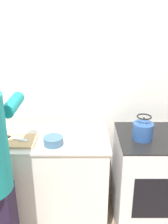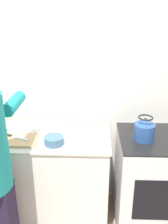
{
  "view_description": "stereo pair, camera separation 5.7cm",
  "coord_description": "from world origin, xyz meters",
  "px_view_note": "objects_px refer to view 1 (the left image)",
  "views": [
    {
      "loc": [
        0.12,
        -1.59,
        1.88
      ],
      "look_at": [
        0.11,
        0.2,
        1.16
      ],
      "focal_mm": 40.0,
      "sensor_mm": 36.0,
      "label": 1
    },
    {
      "loc": [
        0.18,
        -1.59,
        1.88
      ],
      "look_at": [
        0.11,
        0.2,
        1.16
      ],
      "focal_mm": 40.0,
      "sensor_mm": 36.0,
      "label": 2
    }
  ],
  "objects_px": {
    "knife": "(14,138)",
    "bowl_prep": "(54,141)",
    "oven": "(153,180)",
    "kettle": "(144,129)",
    "cutting_board": "(13,141)"
  },
  "relations": [
    {
      "from": "knife",
      "to": "bowl_prep",
      "type": "xyz_separation_m",
      "value": [
        0.33,
        -0.07,
        0.01
      ]
    },
    {
      "from": "oven",
      "to": "bowl_prep",
      "type": "bearing_deg",
      "value": -169.34
    },
    {
      "from": "oven",
      "to": "bowl_prep",
      "type": "height_order",
      "value": "bowl_prep"
    },
    {
      "from": "knife",
      "to": "bowl_prep",
      "type": "bearing_deg",
      "value": 9.95
    },
    {
      "from": "knife",
      "to": "kettle",
      "type": "height_order",
      "value": "kettle"
    },
    {
      "from": "oven",
      "to": "bowl_prep",
      "type": "distance_m",
      "value": 1.01
    },
    {
      "from": "kettle",
      "to": "bowl_prep",
      "type": "height_order",
      "value": "kettle"
    },
    {
      "from": "kettle",
      "to": "bowl_prep",
      "type": "relative_size",
      "value": 1.32
    },
    {
      "from": "cutting_board",
      "to": "kettle",
      "type": "relative_size",
      "value": 1.92
    },
    {
      "from": "oven",
      "to": "kettle",
      "type": "distance_m",
      "value": 0.55
    },
    {
      "from": "kettle",
      "to": "bowl_prep",
      "type": "distance_m",
      "value": 0.74
    },
    {
      "from": "kettle",
      "to": "cutting_board",
      "type": "bearing_deg",
      "value": -175.65
    },
    {
      "from": "bowl_prep",
      "to": "oven",
      "type": "bearing_deg",
      "value": 10.66
    },
    {
      "from": "knife",
      "to": "kettle",
      "type": "relative_size",
      "value": 1.23
    },
    {
      "from": "oven",
      "to": "knife",
      "type": "distance_m",
      "value": 1.3
    }
  ]
}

